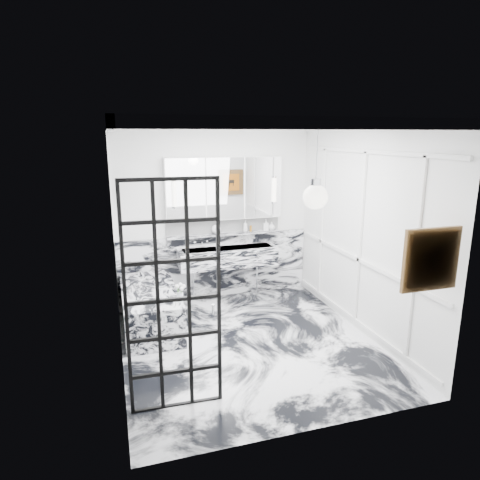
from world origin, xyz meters
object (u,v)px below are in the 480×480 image
object	(u,v)px
trough_sink	(228,257)
bathtub	(150,308)
crittall_door	(174,300)
mirror_cabinet	(224,188)

from	to	relation	value
trough_sink	bathtub	size ratio (longest dim) A/B	0.97
trough_sink	bathtub	world-z (taller)	trough_sink
crittall_door	trough_sink	distance (m)	2.93
trough_sink	bathtub	bearing A→B (deg)	-153.52
bathtub	crittall_door	bearing A→B (deg)	-87.81
crittall_door	mirror_cabinet	distance (m)	3.13
crittall_door	bathtub	bearing A→B (deg)	93.80
crittall_door	trough_sink	size ratio (longest dim) A/B	1.43
crittall_door	trough_sink	xyz separation A→B (m)	(1.25, 2.62, -0.41)
crittall_door	mirror_cabinet	xyz separation A→B (m)	(1.25, 2.79, 0.68)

